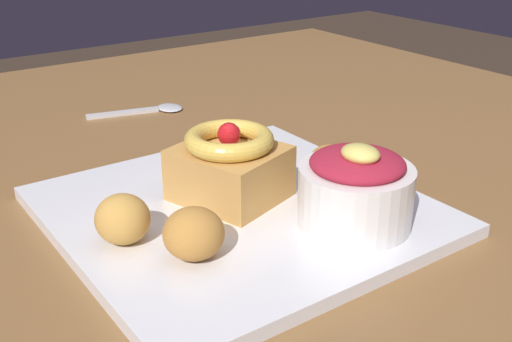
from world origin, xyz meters
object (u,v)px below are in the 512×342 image
Objects in this scene: berry_ramekin at (356,189)px; fritter_middle at (194,233)px; front_plate at (238,211)px; fritter_back at (330,163)px; spoon at (150,110)px; cake_slice at (230,165)px; fritter_front at (123,219)px.

fritter_middle is at bearing -103.31° from berry_ramekin.
front_plate is 0.10m from fritter_middle.
spoon is (-0.32, -0.03, -0.03)m from fritter_back.
cake_slice reaches higher than fritter_front.
front_plate is 6.49× the size of fritter_middle.
spoon is (-0.30, 0.07, -0.04)m from cake_slice.
front_plate is 7.24× the size of fritter_back.
berry_ramekin is at bearing 63.50° from fritter_front.
fritter_front is 0.06m from fritter_middle.
cake_slice is at bearing 132.16° from fritter_middle.
berry_ramekin reaches higher than fritter_back.
fritter_front is at bearing -89.26° from front_plate.
berry_ramekin is at bearing -28.80° from fritter_back.
berry_ramekin is 0.41m from spoon.
fritter_back is at bearing 77.17° from cake_slice.
front_plate is 2.44× the size of spoon.
cake_slice is at bearing -88.94° from spoon.
fritter_middle reaches higher than front_plate.
spoon is at bearing 178.32° from berry_ramekin.
berry_ramekin is 0.76× the size of spoon.
fritter_middle is (-0.03, -0.13, -0.01)m from berry_ramekin.
cake_slice reaches higher than front_plate.
fritter_front is at bearing -105.65° from spoon.
fritter_front is at bearing -116.50° from berry_ramekin.
spoon is (-0.37, 0.15, -0.03)m from fritter_middle.
cake_slice reaches higher than fritter_back.
front_plate is 6.78× the size of fritter_front.
fritter_front is 0.36× the size of spoon.
fritter_middle reaches higher than fritter_back.
fritter_back is 0.34× the size of spoon.
front_plate is at bearing -11.38° from cake_slice.
cake_slice is 0.88× the size of spoon.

